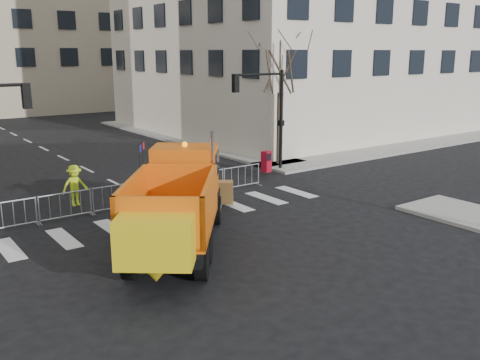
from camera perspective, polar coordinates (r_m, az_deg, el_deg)
ground at (r=17.12m, az=3.04°, el=-8.16°), size 120.00×120.00×0.00m
sidewalk_back at (r=23.96m, az=-9.83°, el=-1.79°), size 64.00×5.00×0.15m
traffic_light_right at (r=28.88m, az=4.41°, el=6.28°), size 0.18×0.18×5.40m
crowd_barriers at (r=22.74m, az=-10.56°, el=-1.41°), size 12.60×0.60×1.10m
street_tree at (r=29.98m, az=4.23°, el=8.56°), size 3.00×3.00×7.50m
plow_truck at (r=17.24m, az=-6.73°, el=-2.28°), size 7.88×9.12×3.72m
cop_a at (r=22.59m, az=-7.53°, el=-0.51°), size 0.77×0.67×1.77m
cop_b at (r=21.48m, az=-7.09°, el=-1.19°), size 1.11×1.06×1.81m
cop_c at (r=21.04m, az=-6.38°, el=-1.36°), size 1.03×1.17×1.89m
worker at (r=22.86m, az=-17.20°, el=-0.56°), size 1.13×0.70×1.70m
newspaper_box at (r=28.12m, az=2.83°, el=1.98°), size 0.53×0.50×1.10m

